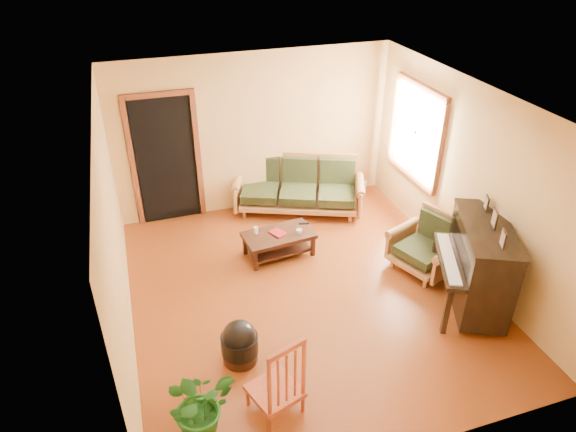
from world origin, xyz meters
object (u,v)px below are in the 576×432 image
object	(u,v)px
armchair	(425,245)
ceramic_crock	(361,188)
coffee_table	(279,244)
footstool	(240,346)
red_chair	(275,373)
potted_plant	(199,405)
sofa	(298,187)
piano	(479,267)

from	to	relation	value
armchair	ceramic_crock	size ratio (longest dim) A/B	3.15
coffee_table	footstool	size ratio (longest dim) A/B	2.41
red_chair	potted_plant	size ratio (longest dim) A/B	1.37
sofa	ceramic_crock	size ratio (longest dim) A/B	7.89
ceramic_crock	footstool	bearing A→B (deg)	-133.15
piano	potted_plant	size ratio (longest dim) A/B	1.82
coffee_table	potted_plant	world-z (taller)	potted_plant
red_chair	piano	bearing A→B (deg)	-4.00
armchair	footstool	bearing A→B (deg)	175.47
sofa	footstool	xyz separation A→B (m)	(-1.72, -2.97, -0.25)
armchair	footstool	xyz separation A→B (m)	(-2.83, -0.87, -0.22)
red_chair	ceramic_crock	world-z (taller)	red_chair
coffee_table	footstool	world-z (taller)	footstool
sofa	ceramic_crock	distance (m)	1.28
armchair	piano	size ratio (longest dim) A/B	0.63
ceramic_crock	coffee_table	bearing A→B (deg)	-145.75
armchair	potted_plant	xyz separation A→B (m)	(-3.40, -1.65, -0.05)
piano	potted_plant	bearing A→B (deg)	-143.37
piano	footstool	size ratio (longest dim) A/B	3.20
potted_plant	armchair	bearing A→B (deg)	25.83
coffee_table	armchair	bearing A→B (deg)	-28.13
armchair	potted_plant	world-z (taller)	armchair
piano	coffee_table	bearing A→B (deg)	162.59
ceramic_crock	potted_plant	size ratio (longest dim) A/B	0.36
coffee_table	red_chair	distance (m)	2.73
footstool	ceramic_crock	bearing A→B (deg)	46.85
footstool	coffee_table	bearing A→B (deg)	60.88
red_chair	potted_plant	bearing A→B (deg)	163.77
ceramic_crock	piano	bearing A→B (deg)	-87.89
red_chair	ceramic_crock	distance (m)	4.79
red_chair	potted_plant	distance (m)	0.77
piano	red_chair	bearing A→B (deg)	-140.90
red_chair	potted_plant	xyz separation A→B (m)	(-0.76, -0.03, -0.13)
armchair	potted_plant	size ratio (longest dim) A/B	1.14
potted_plant	coffee_table	bearing A→B (deg)	58.68
coffee_table	armchair	distance (m)	2.07
coffee_table	piano	bearing A→B (deg)	-41.77
red_chair	ceramic_crock	size ratio (longest dim) A/B	3.77
footstool	ceramic_crock	distance (m)	4.31
footstool	red_chair	size ratio (longest dim) A/B	0.42
footstool	potted_plant	distance (m)	0.98
armchair	red_chair	size ratio (longest dim) A/B	0.84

